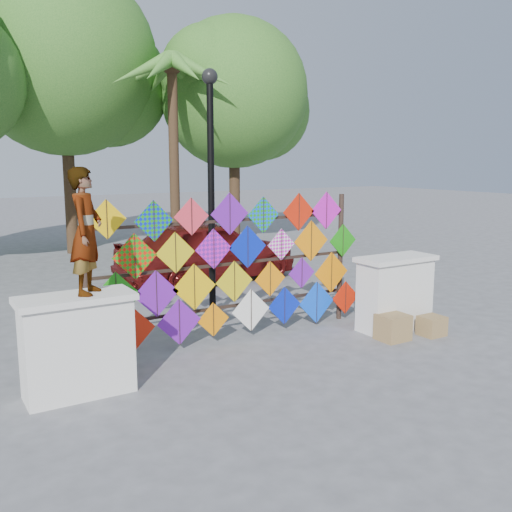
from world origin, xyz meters
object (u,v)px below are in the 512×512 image
Objects in this scene: sedan at (208,251)px; lamppost at (211,172)px; vendor_woman at (86,231)px; kite_rack at (236,267)px.

lamppost reaches higher than sedan.
kite_rack is at bearing -36.75° from vendor_woman.
vendor_woman reaches higher than kite_rack.
kite_rack is 1.12× the size of sedan.
lamppost is (-1.41, -2.98, 1.94)m from sedan.
sedan is at bearing 64.69° from lamppost.
lamppost reaches higher than vendor_woman.
sedan is at bearing 69.02° from kite_rack.
kite_rack is 2.89m from vendor_woman.
kite_rack is 3.20× the size of vendor_woman.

